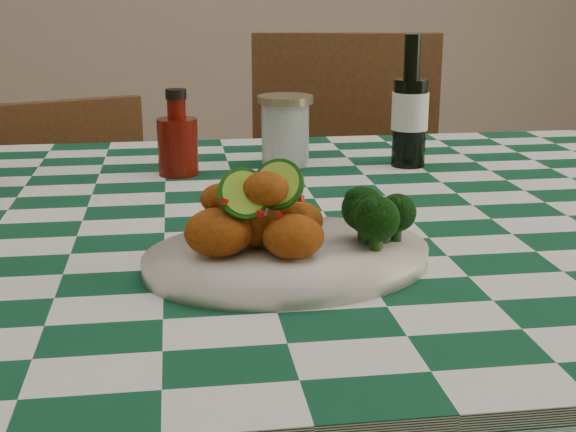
{
  "coord_description": "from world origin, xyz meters",
  "views": [
    {
      "loc": [
        -0.09,
        -0.99,
        1.07
      ],
      "look_at": [
        0.03,
        -0.2,
        0.84
      ],
      "focal_mm": 50.0,
      "sensor_mm": 36.0,
      "label": 1
    }
  ],
  "objects": [
    {
      "name": "plate",
      "position": [
        0.03,
        -0.2,
        0.8
      ],
      "size": [
        0.35,
        0.3,
        0.02
      ],
      "primitive_type": null,
      "rotation": [
        0.0,
        0.0,
        0.22
      ],
      "color": "silver",
      "rests_on": "dining_table"
    },
    {
      "name": "fried_chicken_pile",
      "position": [
        0.0,
        -0.2,
        0.85
      ],
      "size": [
        0.13,
        0.1,
        0.08
      ],
      "primitive_type": null,
      "color": "#A2490F",
      "rests_on": "plate"
    },
    {
      "name": "broccoli_side",
      "position": [
        0.13,
        -0.19,
        0.83
      ],
      "size": [
        0.08,
        0.08,
        0.06
      ],
      "primitive_type": null,
      "color": "black",
      "rests_on": "plate"
    },
    {
      "name": "ketchup_bottle",
      "position": [
        -0.08,
        0.24,
        0.85
      ],
      "size": [
        0.08,
        0.08,
        0.13
      ],
      "primitive_type": null,
      "rotation": [
        0.0,
        0.0,
        -0.44
      ],
      "color": "#5A0C04",
      "rests_on": "dining_table"
    },
    {
      "name": "mason_jar",
      "position": [
        0.09,
        0.29,
        0.84
      ],
      "size": [
        0.11,
        0.11,
        0.11
      ],
      "primitive_type": null,
      "rotation": [
        0.0,
        0.0,
        -0.31
      ],
      "color": "#B2BCBA",
      "rests_on": "dining_table"
    },
    {
      "name": "beer_bottle",
      "position": [
        0.29,
        0.25,
        0.89
      ],
      "size": [
        0.07,
        0.07,
        0.21
      ],
      "primitive_type": null,
      "rotation": [
        0.0,
        0.0,
        -0.17
      ],
      "color": "black",
      "rests_on": "dining_table"
    },
    {
      "name": "wooden_chair_left",
      "position": [
        -0.29,
        0.67,
        0.41
      ],
      "size": [
        0.49,
        0.5,
        0.82
      ],
      "primitive_type": null,
      "rotation": [
        0.0,
        0.0,
        0.34
      ],
      "color": "#472814",
      "rests_on": "ground"
    },
    {
      "name": "wooden_chair_right",
      "position": [
        0.28,
        0.67,
        0.48
      ],
      "size": [
        0.52,
        0.53,
        0.96
      ],
      "primitive_type": null,
      "rotation": [
        0.0,
        0.0,
        -0.19
      ],
      "color": "#472814",
      "rests_on": "ground"
    }
  ]
}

